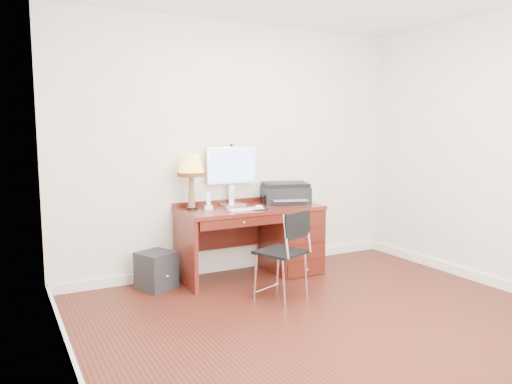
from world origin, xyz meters
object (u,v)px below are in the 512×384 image
monitor (232,168)px  chair (284,247)px  printer (285,193)px  equipment_box (156,270)px  leg_lamp (191,168)px  desk (277,235)px  phone (208,204)px

monitor → chair: (0.05, -1.03, -0.64)m
monitor → printer: monitor is taller
chair → equipment_box: chair is taller
leg_lamp → equipment_box: bearing=-169.8°
equipment_box → desk: bearing=-27.3°
monitor → leg_lamp: bearing=-165.8°
desk → leg_lamp: bearing=171.2°
desk → leg_lamp: size_ratio=2.62×
desk → chair: bearing=-115.7°
monitor → leg_lamp: size_ratio=1.10×
phone → monitor: bearing=41.0°
desk → leg_lamp: leg_lamp is taller
printer → equipment_box: printer is taller
leg_lamp → desk: bearing=-8.8°
desk → equipment_box: size_ratio=4.10×
monitor → phone: monitor is taller
chair → phone: bearing=92.3°
chair → desk: bearing=43.2°
monitor → printer: (0.60, -0.12, -0.29)m
monitor → equipment_box: (-0.89, -0.15, -0.96)m
desk → printer: (0.17, 0.10, 0.45)m
chair → printer: bearing=37.4°
leg_lamp → equipment_box: (-0.41, -0.07, -0.99)m
leg_lamp → phone: (0.15, -0.08, -0.37)m
printer → chair: bearing=-104.1°
phone → equipment_box: (-0.56, 0.00, -0.62)m
phone → chair: phone is taller
leg_lamp → phone: bearing=-26.5°
desk → equipment_box: desk is taller
printer → leg_lamp: bearing=-165.0°
desk → equipment_box: 1.35m
leg_lamp → monitor: bearing=8.6°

